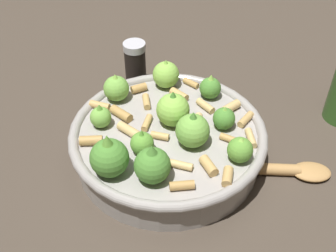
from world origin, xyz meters
TOP-DOWN VIEW (x-y plane):
  - ground_plane at (0.00, 0.00)m, footprint 2.40×2.40m
  - cooking_pan at (0.00, 0.00)m, footprint 0.27×0.27m
  - pepper_shaker at (0.00, -0.18)m, footprint 0.04×0.04m
  - wooden_spoon at (-0.11, 0.07)m, footprint 0.20×0.10m

SIDE VIEW (x-z plane):
  - ground_plane at x=0.00m, z-range 0.00..0.00m
  - wooden_spoon at x=-0.11m, z-range 0.00..0.02m
  - cooking_pan at x=0.00m, z-range -0.02..0.09m
  - pepper_shaker at x=0.00m, z-range 0.00..0.08m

